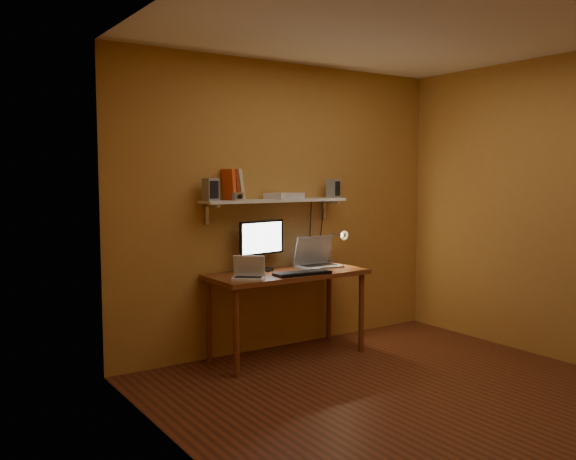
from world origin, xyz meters
TOP-DOWN VIEW (x-y plane):
  - room at (0.00, 0.00)m, footprint 3.44×3.24m
  - desk at (-0.19, 1.28)m, footprint 1.40×0.60m
  - wall_shelf at (-0.19, 1.47)m, footprint 1.40×0.25m
  - monitor at (-0.33, 1.47)m, footprint 0.48×0.24m
  - laptop at (0.20, 1.38)m, footprint 0.39×0.29m
  - netbook at (-0.65, 1.15)m, footprint 0.31×0.30m
  - keyboard at (-0.16, 1.08)m, footprint 0.50×0.20m
  - mouse at (0.04, 1.15)m, footprint 0.11×0.09m
  - desk_lamp at (0.47, 1.41)m, footprint 0.09×0.23m
  - speaker_left at (-0.83, 1.46)m, footprint 0.12×0.12m
  - speaker_right at (0.45, 1.46)m, footprint 0.12×0.12m
  - books at (-0.60, 1.50)m, footprint 0.14×0.18m
  - shelf_camera at (-0.60, 1.40)m, footprint 0.12×0.07m
  - router at (-0.09, 1.48)m, footprint 0.37×0.29m

SIDE VIEW (x-z plane):
  - desk at x=-0.19m, z-range 0.29..1.04m
  - keyboard at x=-0.16m, z-range 0.75..0.78m
  - mouse at x=0.04m, z-range 0.75..0.79m
  - netbook at x=-0.65m, z-range 0.71..0.90m
  - laptop at x=0.20m, z-range 0.68..0.96m
  - desk_lamp at x=0.47m, z-range 0.77..1.15m
  - monitor at x=-0.33m, z-range 0.78..1.22m
  - room at x=0.00m, z-range -0.02..2.62m
  - wall_shelf at x=-0.19m, z-range 1.26..1.46m
  - router at x=-0.09m, z-range 1.38..1.43m
  - shelf_camera at x=-0.60m, z-range 1.38..1.44m
  - speaker_right at x=0.45m, z-range 1.38..1.55m
  - speaker_left at x=-0.83m, z-range 1.38..1.56m
  - books at x=-0.60m, z-range 1.37..1.64m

